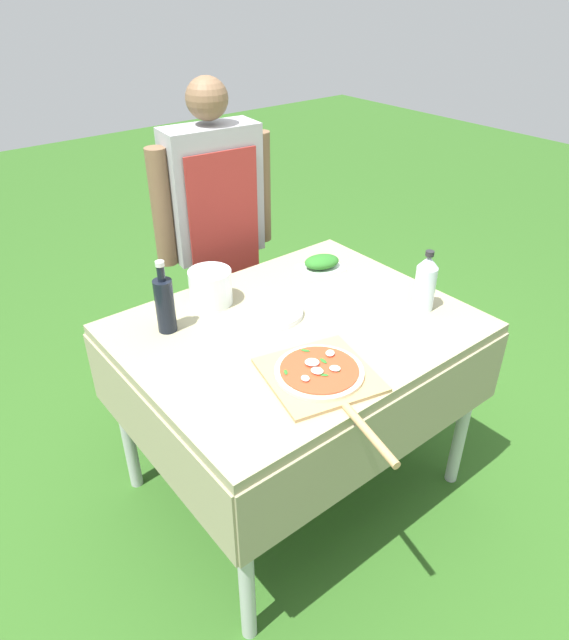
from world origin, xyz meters
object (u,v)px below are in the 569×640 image
object	(u,v)px
person_cook	(216,224)
water_bottle	(426,282)
herb_container	(322,263)
mixing_tub	(211,287)
pizza_on_peel	(322,376)
oil_bottle	(165,304)
plate_stack	(273,312)
prep_table	(296,347)

from	to	relation	value
person_cook	water_bottle	bearing A→B (deg)	112.69
herb_container	mixing_tub	distance (m)	0.51
pizza_on_peel	oil_bottle	world-z (taller)	oil_bottle
person_cook	plate_stack	bearing A→B (deg)	80.96
person_cook	plate_stack	size ratio (longest dim) A/B	6.68
pizza_on_peel	herb_container	world-z (taller)	herb_container
prep_table	water_bottle	world-z (taller)	water_bottle
plate_stack	oil_bottle	bearing A→B (deg)	157.08
prep_table	pizza_on_peel	bearing A→B (deg)	-116.00
water_bottle	mixing_tub	distance (m)	0.78
pizza_on_peel	oil_bottle	bearing A→B (deg)	126.53
person_cook	plate_stack	xyz separation A→B (m)	(-0.18, -0.64, -0.09)
water_bottle	mixing_tub	xyz separation A→B (m)	(-0.58, 0.52, -0.04)
oil_bottle	water_bottle	bearing A→B (deg)	-29.65
pizza_on_peel	water_bottle	size ratio (longest dim) A/B	2.59
oil_bottle	plate_stack	world-z (taller)	oil_bottle
prep_table	plate_stack	xyz separation A→B (m)	(-0.02, 0.11, 0.11)
prep_table	person_cook	xyz separation A→B (m)	(0.15, 0.75, 0.19)
plate_stack	person_cook	bearing A→B (deg)	74.46
person_cook	pizza_on_peel	bearing A→B (deg)	80.64
oil_bottle	person_cook	bearing A→B (deg)	43.49
prep_table	oil_bottle	size ratio (longest dim) A/B	4.54
herb_container	plate_stack	xyz separation A→B (m)	(-0.38, -0.16, -0.02)
prep_table	plate_stack	bearing A→B (deg)	102.59
mixing_tub	oil_bottle	bearing A→B (deg)	-163.40
prep_table	mixing_tub	world-z (taller)	mixing_tub
person_cook	herb_container	distance (m)	0.53
prep_table	water_bottle	xyz separation A→B (m)	(0.43, -0.20, 0.20)
water_bottle	prep_table	bearing A→B (deg)	154.87
herb_container	prep_table	bearing A→B (deg)	-143.11
person_cook	water_bottle	world-z (taller)	person_cook
oil_bottle	herb_container	xyz separation A→B (m)	(0.73, 0.02, -0.08)
herb_container	plate_stack	size ratio (longest dim) A/B	0.91
person_cook	plate_stack	world-z (taller)	person_cook
pizza_on_peel	mixing_tub	world-z (taller)	mixing_tub
prep_table	plate_stack	distance (m)	0.15
herb_container	mixing_tub	world-z (taller)	mixing_tub
plate_stack	water_bottle	bearing A→B (deg)	-34.22
water_bottle	herb_container	xyz separation A→B (m)	(-0.07, 0.47, -0.08)
pizza_on_peel	oil_bottle	xyz separation A→B (m)	(-0.23, 0.54, 0.09)
pizza_on_peel	plate_stack	world-z (taller)	pizza_on_peel
herb_container	water_bottle	bearing A→B (deg)	-81.26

